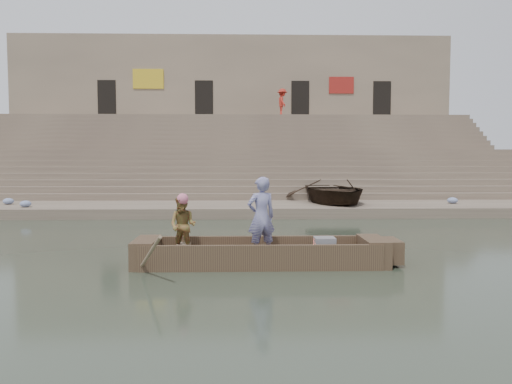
{
  "coord_description": "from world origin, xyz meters",
  "views": [
    {
      "loc": [
        0.73,
        -13.78,
        2.44
      ],
      "look_at": [
        1.14,
        1.12,
        1.4
      ],
      "focal_mm": 36.15,
      "sensor_mm": 36.0,
      "label": 1
    }
  ],
  "objects_px": {
    "standing_man": "(261,217)",
    "main_rowboat": "(260,260)",
    "rowing_man": "(183,226)",
    "pedestrian": "(282,102)",
    "television": "(324,246)",
    "beached_rowboat": "(333,191)"
  },
  "relations": [
    {
      "from": "pedestrian",
      "to": "television",
      "type": "bearing_deg",
      "value": 170.79
    },
    {
      "from": "television",
      "to": "beached_rowboat",
      "type": "xyz_separation_m",
      "value": [
        2.14,
        10.87,
        0.5
      ]
    },
    {
      "from": "main_rowboat",
      "to": "pedestrian",
      "type": "distance_m",
      "value": 25.32
    },
    {
      "from": "standing_man",
      "to": "main_rowboat",
      "type": "bearing_deg",
      "value": -101.33
    },
    {
      "from": "beached_rowboat",
      "to": "television",
      "type": "bearing_deg",
      "value": -107.04
    },
    {
      "from": "rowing_man",
      "to": "beached_rowboat",
      "type": "relative_size",
      "value": 0.26
    },
    {
      "from": "main_rowboat",
      "to": "television",
      "type": "relative_size",
      "value": 10.87
    },
    {
      "from": "standing_man",
      "to": "rowing_man",
      "type": "bearing_deg",
      "value": -27.11
    },
    {
      "from": "main_rowboat",
      "to": "pedestrian",
      "type": "relative_size",
      "value": 2.64
    },
    {
      "from": "rowing_man",
      "to": "beached_rowboat",
      "type": "distance_m",
      "value": 11.98
    },
    {
      "from": "standing_man",
      "to": "beached_rowboat",
      "type": "distance_m",
      "value": 11.54
    },
    {
      "from": "rowing_man",
      "to": "pedestrian",
      "type": "bearing_deg",
      "value": 98.24
    },
    {
      "from": "beached_rowboat",
      "to": "rowing_man",
      "type": "bearing_deg",
      "value": -122.22
    },
    {
      "from": "main_rowboat",
      "to": "rowing_man",
      "type": "height_order",
      "value": "rowing_man"
    },
    {
      "from": "rowing_man",
      "to": "standing_man",
      "type": "bearing_deg",
      "value": 10.32
    },
    {
      "from": "rowing_man",
      "to": "beached_rowboat",
      "type": "xyz_separation_m",
      "value": [
        5.32,
        10.74,
        0.04
      ]
    },
    {
      "from": "main_rowboat",
      "to": "standing_man",
      "type": "height_order",
      "value": "standing_man"
    },
    {
      "from": "television",
      "to": "main_rowboat",
      "type": "bearing_deg",
      "value": 180.0
    },
    {
      "from": "rowing_man",
      "to": "main_rowboat",
      "type": "bearing_deg",
      "value": 13.66
    },
    {
      "from": "main_rowboat",
      "to": "pedestrian",
      "type": "bearing_deg",
      "value": 84.39
    },
    {
      "from": "standing_man",
      "to": "television",
      "type": "bearing_deg",
      "value": 164.69
    },
    {
      "from": "standing_man",
      "to": "beached_rowboat",
      "type": "height_order",
      "value": "standing_man"
    }
  ]
}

